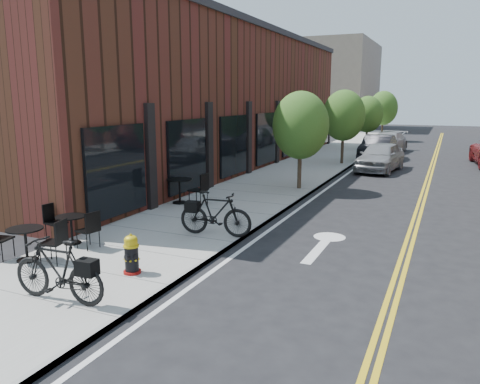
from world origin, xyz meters
The scene contains 17 objects.
ground centered at (0.00, 0.00, 0.00)m, with size 120.00×120.00×0.00m, color black.
sidewalk_near centered at (-2.00, 10.00, 0.06)m, with size 4.00×70.00×0.12m, color #9E9B93.
building_near centered at (-6.50, 14.00, 3.50)m, with size 5.00×28.00×7.00m, color #442516.
bg_building_left centered at (-8.00, 48.00, 5.00)m, with size 8.00×14.00×10.00m, color #726656.
tree_near_a centered at (-0.60, 9.00, 2.60)m, with size 2.20×2.20×3.81m.
tree_near_b centered at (-0.60, 17.00, 2.71)m, with size 2.30×2.30×3.98m.
tree_near_c centered at (-0.60, 25.00, 2.53)m, with size 2.10×2.10×3.67m.
tree_near_d centered at (-0.60, 33.00, 2.79)m, with size 2.40×2.40×4.11m.
fire_hydrant centered at (-1.02, -1.28, 0.52)m, with size 0.46×0.46×0.84m.
bicycle_left centered at (-1.35, -2.92, 0.70)m, with size 0.54×1.92×1.16m, color black.
bicycle_right centered at (-0.67, 1.81, 0.71)m, with size 0.55×1.96×1.18m, color black.
bistro_set_a centered at (-3.60, -0.25, 0.58)m, with size 1.73×0.85×0.91m.
bistro_set_b centered at (-3.60, -1.62, 0.61)m, with size 1.84×0.92×0.97m.
bistro_set_c centered at (-3.54, 4.75, 0.67)m, with size 2.03×0.92×1.09m.
parked_car_a centered at (1.60, 15.68, 0.74)m, with size 1.74×4.33×1.47m, color gray.
parked_car_b centered at (0.89, 19.96, 0.75)m, with size 1.58×4.54×1.49m, color black.
parked_car_c centered at (0.92, 24.25, 0.70)m, with size 1.96×4.83×1.40m, color #9F9FA3.
Camera 1 is at (4.73, -8.69, 3.67)m, focal length 35.00 mm.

